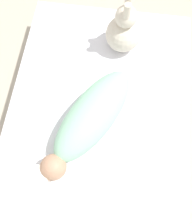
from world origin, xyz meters
name	(u,v)px	position (x,y,z in m)	size (l,w,h in m)	color
ground_plane	(98,125)	(0.00, 0.00, 0.00)	(12.00, 12.00, 0.00)	#B2A893
bed_mattress	(98,119)	(0.00, 0.00, 0.11)	(1.28, 0.88, 0.22)	white
swaddled_baby	(90,118)	(0.07, -0.03, 0.30)	(0.59, 0.41, 0.17)	#99D6B2
pillow	(4,207)	(0.49, -0.33, 0.27)	(0.37, 0.33, 0.09)	white
bunny_plush	(124,31)	(-0.40, 0.07, 0.34)	(0.18, 0.18, 0.32)	beige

